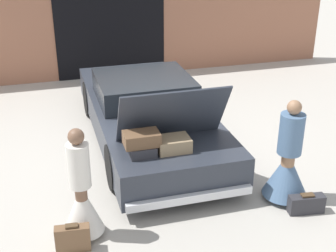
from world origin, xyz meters
TOP-DOWN VIEW (x-y plane):
  - ground_plane at (0.00, 0.00)m, footprint 40.00×40.00m
  - garage_wall_back at (0.00, 4.03)m, footprint 12.00×0.14m
  - car at (-0.00, 0.01)m, footprint 2.01×5.06m
  - person_left at (-1.51, -2.56)m, footprint 0.55×0.55m
  - person_right at (1.51, -2.50)m, footprint 0.67×0.67m
  - suitcase_beside_left_person at (-1.68, -2.85)m, footprint 0.45×0.19m
  - suitcase_beside_right_person at (1.63, -2.92)m, footprint 0.54×0.23m

SIDE VIEW (x-z plane):
  - ground_plane at x=0.00m, z-range 0.00..0.00m
  - suitcase_beside_right_person at x=1.63m, z-range -0.01..0.29m
  - suitcase_beside_left_person at x=-1.68m, z-range -0.01..0.38m
  - car at x=0.00m, z-range -0.28..1.38m
  - person_right at x=1.51m, z-range -0.24..1.36m
  - person_left at x=-1.51m, z-range -0.22..1.35m
  - garage_wall_back at x=0.00m, z-range -0.01..2.79m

